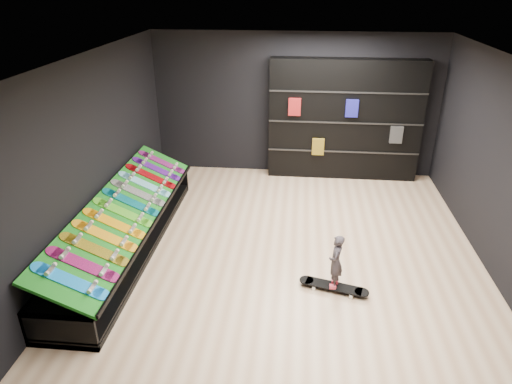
# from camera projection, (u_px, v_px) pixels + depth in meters

# --- Properties ---
(floor) EXTENTS (6.00, 7.00, 0.01)m
(floor) POSITION_uv_depth(u_px,v_px,m) (286.00, 256.00, 7.16)
(floor) COLOR beige
(floor) RESTS_ON ground
(ceiling) EXTENTS (6.00, 7.00, 0.01)m
(ceiling) POSITION_uv_depth(u_px,v_px,m) (293.00, 60.00, 5.88)
(ceiling) COLOR white
(ceiling) RESTS_ON ground
(wall_back) EXTENTS (6.00, 0.02, 3.00)m
(wall_back) POSITION_uv_depth(u_px,v_px,m) (295.00, 105.00, 9.66)
(wall_back) COLOR black
(wall_back) RESTS_ON ground
(wall_front) EXTENTS (6.00, 0.02, 3.00)m
(wall_front) POSITION_uv_depth(u_px,v_px,m) (274.00, 347.00, 3.38)
(wall_front) COLOR black
(wall_front) RESTS_ON ground
(wall_left) EXTENTS (0.02, 7.00, 3.00)m
(wall_left) POSITION_uv_depth(u_px,v_px,m) (88.00, 160.00, 6.79)
(wall_left) COLOR black
(wall_left) RESTS_ON ground
(wall_right) EXTENTS (0.02, 7.00, 3.00)m
(wall_right) POSITION_uv_depth(u_px,v_px,m) (508.00, 176.00, 6.25)
(wall_right) COLOR black
(wall_right) RESTS_ON ground
(display_rack) EXTENTS (0.90, 4.50, 0.50)m
(display_rack) POSITION_uv_depth(u_px,v_px,m) (127.00, 234.00, 7.29)
(display_rack) COLOR black
(display_rack) RESTS_ON ground
(turf_ramp) EXTENTS (0.92, 4.50, 0.46)m
(turf_ramp) POSITION_uv_depth(u_px,v_px,m) (127.00, 209.00, 7.08)
(turf_ramp) COLOR #0F6312
(turf_ramp) RESTS_ON display_rack
(back_shelving) EXTENTS (3.14, 0.37, 2.51)m
(back_shelving) POSITION_uv_depth(u_px,v_px,m) (344.00, 120.00, 9.51)
(back_shelving) COLOR black
(back_shelving) RESTS_ON ground
(floor_skateboard) EXTENTS (1.00, 0.46, 0.09)m
(floor_skateboard) POSITION_uv_depth(u_px,v_px,m) (333.00, 288.00, 6.36)
(floor_skateboard) COLOR black
(floor_skateboard) RESTS_ON ground
(child) EXTENTS (0.16, 0.20, 0.48)m
(child) POSITION_uv_depth(u_px,v_px,m) (335.00, 271.00, 6.24)
(child) COLOR black
(child) RESTS_ON floor_skateboard
(display_board_0) EXTENTS (0.93, 0.22, 0.50)m
(display_board_0) POSITION_uv_depth(u_px,v_px,m) (71.00, 281.00, 5.36)
(display_board_0) COLOR blue
(display_board_0) RESTS_ON turf_ramp
(display_board_1) EXTENTS (0.93, 0.22, 0.50)m
(display_board_1) POSITION_uv_depth(u_px,v_px,m) (83.00, 264.00, 5.67)
(display_board_1) COLOR #E5198C
(display_board_1) RESTS_ON turf_ramp
(display_board_2) EXTENTS (0.93, 0.22, 0.50)m
(display_board_2) POSITION_uv_depth(u_px,v_px,m) (95.00, 249.00, 5.98)
(display_board_2) COLOR yellow
(display_board_2) RESTS_ON turf_ramp
(display_board_3) EXTENTS (0.93, 0.22, 0.50)m
(display_board_3) POSITION_uv_depth(u_px,v_px,m) (105.00, 236.00, 6.29)
(display_board_3) COLOR orange
(display_board_3) RESTS_ON turf_ramp
(display_board_4) EXTENTS (0.93, 0.22, 0.50)m
(display_board_4) POSITION_uv_depth(u_px,v_px,m) (115.00, 224.00, 6.60)
(display_board_4) COLOR yellow
(display_board_4) RESTS_ON turf_ramp
(display_board_5) EXTENTS (0.93, 0.22, 0.50)m
(display_board_5) POSITION_uv_depth(u_px,v_px,m) (123.00, 212.00, 6.91)
(display_board_5) COLOR green
(display_board_5) RESTS_ON turf_ramp
(display_board_6) EXTENTS (0.93, 0.22, 0.50)m
(display_board_6) POSITION_uv_depth(u_px,v_px,m) (131.00, 202.00, 7.22)
(display_board_6) COLOR #0C8C99
(display_board_6) RESTS_ON turf_ramp
(display_board_7) EXTENTS (0.93, 0.22, 0.50)m
(display_board_7) POSITION_uv_depth(u_px,v_px,m) (138.00, 193.00, 7.54)
(display_board_7) COLOR black
(display_board_7) RESTS_ON turf_ramp
(display_board_8) EXTENTS (0.93, 0.22, 0.50)m
(display_board_8) POSITION_uv_depth(u_px,v_px,m) (145.00, 184.00, 7.85)
(display_board_8) COLOR #0CB2E5
(display_board_8) RESTS_ON turf_ramp
(display_board_9) EXTENTS (0.93, 0.22, 0.50)m
(display_board_9) POSITION_uv_depth(u_px,v_px,m) (151.00, 176.00, 8.16)
(display_board_9) COLOR red
(display_board_9) RESTS_ON turf_ramp
(display_board_10) EXTENTS (0.93, 0.22, 0.50)m
(display_board_10) POSITION_uv_depth(u_px,v_px,m) (157.00, 169.00, 8.47)
(display_board_10) COLOR purple
(display_board_10) RESTS_ON turf_ramp
(display_board_11) EXTENTS (0.93, 0.22, 0.50)m
(display_board_11) POSITION_uv_depth(u_px,v_px,m) (162.00, 162.00, 8.78)
(display_board_11) COLOR #2626BF
(display_board_11) RESTS_ON turf_ramp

